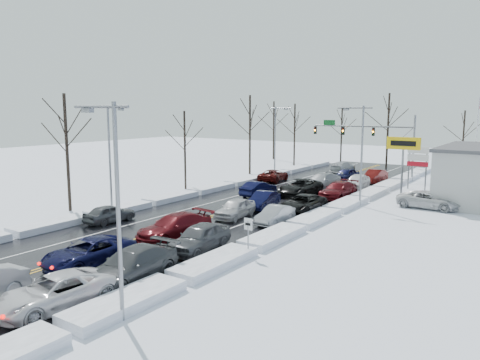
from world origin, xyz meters
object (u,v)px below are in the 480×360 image
Objects in this scene: tires_plus_sign at (403,148)px; traffic_signal_mast at (373,135)px; oncoming_car_0 at (258,196)px; flagpole at (478,133)px.

traffic_signal_mast is at bearing 120.46° from tires_plus_sign.
oncoming_car_0 is at bearing -105.17° from traffic_signal_mast.
traffic_signal_mast is 2.93× the size of oncoming_car_0.
traffic_signal_mast is 11.90m from flagpole.
flagpole reaches higher than oncoming_car_0.
traffic_signal_mast is at bearing -170.27° from flagpole.
traffic_signal_mast is 20.43m from oncoming_car_0.
tires_plus_sign is (7.05, -12.00, -0.49)m from traffic_signal_mast.
tires_plus_sign is at bearing -59.54° from traffic_signal_mast.
flagpole is (11.72, 2.01, 0.45)m from traffic_signal_mast.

